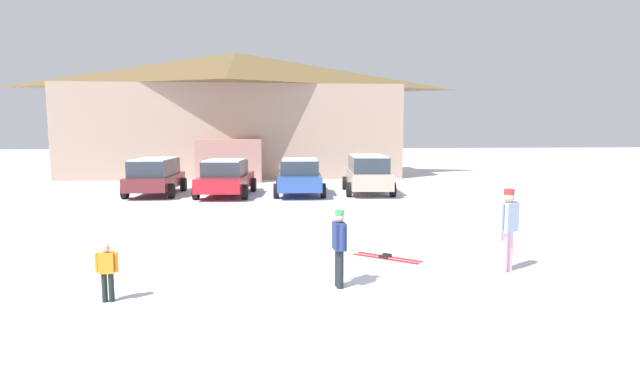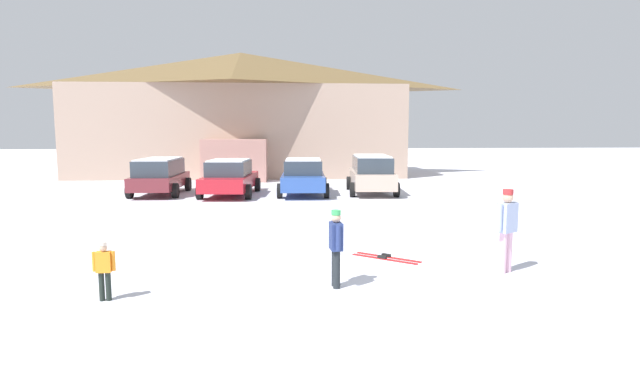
# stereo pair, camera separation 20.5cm
# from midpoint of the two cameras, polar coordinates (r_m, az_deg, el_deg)

# --- Properties ---
(ground) EXTENTS (160.00, 160.00, 0.00)m
(ground) POSITION_cam_midpoint_polar(r_m,az_deg,el_deg) (7.44, 8.95, -15.15)
(ground) COLOR silver
(ski_lodge) EXTENTS (21.13, 10.26, 7.92)m
(ski_lodge) POSITION_cam_midpoint_polar(r_m,az_deg,el_deg) (33.53, -8.79, 8.86)
(ski_lodge) COLOR tan
(ski_lodge) RESTS_ON ground
(parked_maroon_van) EXTENTS (2.21, 4.30, 1.63)m
(parked_maroon_van) POSITION_cam_midpoint_polar(r_m,az_deg,el_deg) (23.42, -17.60, 1.86)
(parked_maroon_van) COLOR maroon
(parked_maroon_van) RESTS_ON ground
(parked_red_sedan) EXTENTS (2.56, 4.84, 1.60)m
(parked_red_sedan) POSITION_cam_midpoint_polar(r_m,az_deg,el_deg) (22.40, -10.00, 1.69)
(parked_red_sedan) COLOR #B21B26
(parked_red_sedan) RESTS_ON ground
(parked_blue_hatchback) EXTENTS (2.39, 4.73, 1.61)m
(parked_blue_hatchback) POSITION_cam_midpoint_polar(r_m,az_deg,el_deg) (22.44, -1.66, 1.82)
(parked_blue_hatchback) COLOR #2B4F9F
(parked_blue_hatchback) RESTS_ON ground
(parked_beige_suv) EXTENTS (2.41, 4.71, 1.74)m
(parked_beige_suv) POSITION_cam_midpoint_polar(r_m,az_deg,el_deg) (22.97, 6.16, 2.19)
(parked_beige_suv) COLOR #BFA693
(parked_beige_suv) RESTS_ON ground
(skier_teen_in_navy_coat) EXTENTS (0.23, 0.52, 1.41)m
(skier_teen_in_navy_coat) POSITION_cam_midpoint_polar(r_m,az_deg,el_deg) (8.96, 2.49, -5.95)
(skier_teen_in_navy_coat) COLOR #1F2429
(skier_teen_in_navy_coat) RESTS_ON ground
(skier_adult_in_blue_parka) EXTENTS (0.54, 0.41, 1.67)m
(skier_adult_in_blue_parka) POSITION_cam_midpoint_polar(r_m,az_deg,el_deg) (10.56, 21.07, -3.63)
(skier_adult_in_blue_parka) COLOR #E4B0C8
(skier_adult_in_blue_parka) RESTS_ON ground
(skier_child_in_orange_jacket) EXTENTS (0.37, 0.15, 0.99)m
(skier_child_in_orange_jacket) POSITION_cam_midpoint_polar(r_m,az_deg,el_deg) (9.00, -22.84, -7.98)
(skier_child_in_orange_jacket) COLOR black
(skier_child_in_orange_jacket) RESTS_ON ground
(pair_of_skis) EXTENTS (1.40, 1.21, 0.08)m
(pair_of_skis) POSITION_cam_midpoint_polar(r_m,az_deg,el_deg) (11.24, 8.04, -7.43)
(pair_of_skis) COLOR red
(pair_of_skis) RESTS_ON ground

